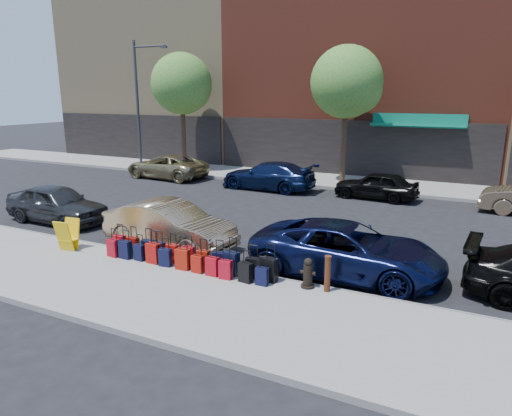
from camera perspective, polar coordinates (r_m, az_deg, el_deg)
The scene contains 41 objects.
ground at distance 17.32m, azimuth 0.54°, elevation -2.45°, with size 120.00×120.00×0.00m, color black.
sidewalk_near at distance 12.11m, azimuth -13.00°, elevation -9.98°, with size 60.00×4.00×0.15m, color gray.
sidewalk_far at distance 26.44m, azimuth 9.91°, elevation 3.33°, with size 60.00×4.00×0.15m, color gray.
curb_near at distance 13.60m, azimuth -7.66°, elevation -6.98°, with size 60.00×0.08×0.15m, color gray.
curb_far at distance 24.54m, azimuth 8.58°, elevation 2.55°, with size 60.00×0.08×0.15m, color gray.
building_left at distance 40.39m, azimuth -9.52°, elevation 18.30°, with size 15.00×12.12×16.00m.
building_center at distance 34.11m, azimuth 14.76°, elevation 22.23°, with size 17.00×12.85×20.00m.
tree_left at distance 29.81m, azimuth -9.06°, elevation 14.89°, with size 3.80×3.80×7.27m.
tree_center at distance 25.34m, azimuth 11.55°, elevation 14.94°, with size 3.80×3.80×7.27m.
streetlight at distance 31.03m, azimuth -14.35°, elevation 13.22°, with size 2.59×0.18×8.00m.
suitcase_front_0 at distance 14.70m, azimuth -16.67°, elevation -4.34°, with size 0.39×0.22×0.92m.
suitcase_front_1 at distance 14.47m, azimuth -15.10°, elevation -4.58°, with size 0.37×0.21×0.88m.
suitcase_front_2 at distance 14.05m, azimuth -13.30°, elevation -4.99°, with size 0.39×0.23×0.91m.
suitcase_front_3 at distance 13.81m, azimuth -12.06°, elevation -5.30°, with size 0.39×0.25×0.88m.
suitcase_front_4 at distance 13.56m, azimuth -10.40°, elevation -5.60°, with size 0.37×0.21×0.87m.
suitcase_front_5 at distance 13.29m, azimuth -8.48°, elevation -5.91°, with size 0.40×0.27×0.88m.
suitcase_front_6 at distance 12.94m, azimuth -6.64°, elevation -6.42°, with size 0.37×0.21×0.87m.
suitcase_front_7 at distance 12.72m, azimuth -4.63°, elevation -6.71°, with size 0.40×0.25×0.90m.
suitcase_front_8 at distance 12.48m, azimuth -3.09°, elevation -6.89°, with size 0.46×0.31×1.03m.
suitcase_front_9 at distance 12.23m, azimuth -0.38°, elevation -7.51°, with size 0.41×0.28×0.92m.
suitcase_front_10 at distance 12.05m, azimuth 1.67°, elevation -7.69°, with size 0.45×0.29×1.03m.
suitcase_back_0 at distance 14.46m, azimuth -17.41°, elevation -4.77°, with size 0.38×0.24×0.87m.
suitcase_back_1 at distance 14.20m, azimuth -16.02°, elevation -5.01°, with size 0.37×0.22×0.88m.
suitcase_back_2 at distance 13.93m, azimuth -14.36°, elevation -5.39°, with size 0.34×0.22×0.79m.
suitcase_back_3 at distance 13.61m, azimuth -12.71°, elevation -5.52°, with size 0.41×0.24×0.96m.
suitcase_back_4 at distance 13.32m, azimuth -11.28°, elevation -6.07°, with size 0.37×0.25×0.83m.
suitcase_back_5 at distance 12.99m, azimuth -9.14°, elevation -6.33°, with size 0.41×0.26×0.95m.
suitcase_back_6 at distance 12.72m, azimuth -7.31°, elevation -6.95°, with size 0.34×0.20×0.79m.
suitcase_back_7 at distance 12.47m, azimuth -5.47°, elevation -7.27°, with size 0.35×0.21×0.84m.
suitcase_back_8 at distance 12.24m, azimuth -3.82°, elevation -7.67°, with size 0.36×0.22×0.83m.
suitcase_back_9 at distance 12.01m, azimuth -1.32°, elevation -8.03°, with size 0.39×0.26×0.86m.
suitcase_back_10 at distance 11.84m, azimuth 0.75°, elevation -8.52°, with size 0.32×0.19×0.77m.
fire_hydrant at distance 11.74m, azimuth 6.50°, elevation -8.18°, with size 0.40×0.35×0.78m.
bollard at distance 11.53m, azimuth 8.93°, elevation -8.05°, with size 0.17×0.17×0.93m.
display_rack at distance 15.48m, azimuth -22.47°, elevation -3.15°, with size 0.61×0.66×0.98m.
car_near_0 at distance 19.48m, azimuth -23.62°, elevation 0.49°, with size 1.76×4.37×1.49m, color #303032.
car_near_1 at distance 15.24m, azimuth -10.78°, elevation -2.09°, with size 1.59×4.57×1.51m, color tan.
car_near_2 at distance 12.94m, azimuth 11.28°, elevation -5.14°, with size 2.45×5.30×1.47m, color #0C1235.
car_far_0 at distance 27.83m, azimuth -11.12°, elevation 5.14°, with size 2.35×5.10×1.42m, color #96875C.
car_far_1 at distance 24.05m, azimuth 1.51°, elevation 4.06°, with size 2.05×5.05×1.47m, color #0D183A.
car_far_2 at distance 22.58m, azimuth 14.78°, elevation 2.76°, with size 1.57×3.91×1.33m, color black.
Camera 1 is at (7.12, -14.99, 4.96)m, focal length 32.00 mm.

